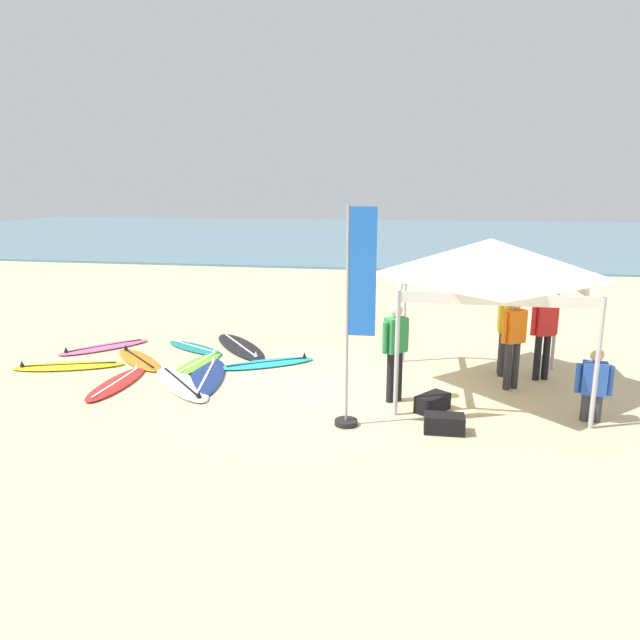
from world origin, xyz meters
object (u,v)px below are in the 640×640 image
object	(u,v)px
person_blue	(594,382)
gear_bag_by_pole	(444,424)
surfboard_yellow	(68,366)
person_green	(395,346)
gear_bag_near_tent	(432,403)
surfboard_navy	(206,378)
surfboard_orange	(139,359)
person_red	(544,330)
surfboard_lime	(198,364)
canopy_tent	(490,259)
surfboard_black	(240,346)
surfboard_teal	(195,348)
person_orange	(514,337)
banner_flag	(355,327)
surfboard_white	(181,384)
surfboard_cyan	(267,363)
surfboard_red	(117,383)
person_yellow	(504,326)
surfboard_pink	(104,347)

from	to	relation	value
person_blue	gear_bag_by_pole	world-z (taller)	person_blue
surfboard_yellow	person_blue	distance (m)	9.85
person_green	gear_bag_near_tent	xyz separation A→B (m)	(0.65, -0.35, -0.85)
surfboard_navy	surfboard_orange	xyz separation A→B (m)	(-1.85, 0.92, 0.00)
surfboard_orange	person_green	world-z (taller)	person_green
person_red	gear_bag_by_pole	size ratio (longest dim) A/B	2.85
surfboard_navy	surfboard_lime	xyz separation A→B (m)	(-0.51, 0.86, 0.00)
surfboard_yellow	gear_bag_near_tent	size ratio (longest dim) A/B	3.77
canopy_tent	surfboard_black	xyz separation A→B (m)	(-5.21, 1.88, -2.35)
person_red	person_green	xyz separation A→B (m)	(-2.70, -1.65, 0.00)
surfboard_teal	person_orange	xyz separation A→B (m)	(6.70, -1.45, 0.95)
person_blue	person_green	bearing A→B (deg)	173.87
banner_flag	person_blue	bearing A→B (deg)	12.92
surfboard_white	person_orange	bearing A→B (deg)	8.69
person_red	person_green	world-z (taller)	same
person_orange	gear_bag_by_pole	distance (m)	2.67
surfboard_cyan	person_red	xyz separation A→B (m)	(5.40, 0.04, 0.95)
person_orange	person_green	xyz separation A→B (m)	(-2.06, -1.01, 0.00)
surfboard_orange	gear_bag_near_tent	distance (m)	6.36
surfboard_navy	surfboard_red	xyz separation A→B (m)	(-1.53, -0.57, 0.00)
person_red	surfboard_teal	bearing A→B (deg)	173.69
surfboard_red	person_red	world-z (taller)	person_red
surfboard_red	surfboard_lime	distance (m)	1.75
person_green	banner_flag	distance (m)	1.43
person_red	banner_flag	xyz separation A→B (m)	(-3.26, -2.83, 0.59)
surfboard_lime	person_yellow	xyz separation A→B (m)	(6.11, 0.50, 0.95)
surfboard_pink	surfboard_white	world-z (taller)	same
surfboard_black	person_orange	size ratio (longest dim) A/B	1.41
surfboard_orange	surfboard_lime	bearing A→B (deg)	-2.79
banner_flag	person_green	bearing A→B (deg)	64.56
person_green	person_yellow	world-z (taller)	same
surfboard_black	surfboard_white	size ratio (longest dim) A/B	1.14
surfboard_orange	surfboard_white	world-z (taller)	same
surfboard_pink	person_green	size ratio (longest dim) A/B	1.12
surfboard_teal	person_blue	size ratio (longest dim) A/B	1.50
person_orange	person_yellow	size ratio (longest dim) A/B	1.00
surfboard_black	person_green	world-z (taller)	person_green
surfboard_red	person_blue	bearing A→B (deg)	-1.60
surfboard_yellow	person_yellow	bearing A→B (deg)	7.31
surfboard_teal	surfboard_red	bearing A→B (deg)	-101.17
person_red	gear_bag_by_pole	bearing A→B (deg)	-123.45
surfboard_yellow	banner_flag	xyz separation A→B (m)	(6.11, -1.89, 1.54)
person_red	person_blue	world-z (taller)	person_red
canopy_tent	surfboard_red	world-z (taller)	canopy_tent
surfboard_teal	person_green	distance (m)	5.33
canopy_tent	person_yellow	bearing A→B (deg)	65.28
surfboard_navy	surfboard_black	world-z (taller)	same
person_green	surfboard_red	bearing A→B (deg)	-178.86
surfboard_cyan	surfboard_pink	bearing A→B (deg)	172.37
surfboard_yellow	person_green	distance (m)	6.77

